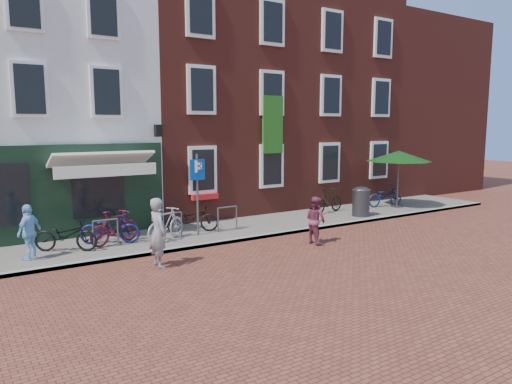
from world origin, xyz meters
TOP-DOWN VIEW (x-y plane):
  - ground at (0.00, 0.00)m, footprint 80.00×80.00m
  - sidewalk at (1.00, 1.50)m, footprint 24.00×3.00m
  - building_stucco at (-5.00, 7.00)m, footprint 8.00×8.00m
  - building_brick_mid at (2.00, 7.00)m, footprint 6.00×8.00m
  - building_brick_right at (8.00, 7.00)m, footprint 6.00×8.00m
  - filler_right at (14.50, 7.00)m, footprint 7.00×8.00m
  - litter_bin at (6.13, 0.69)m, footprint 0.66×0.66m
  - parking_sign at (-0.58, 1.19)m, footprint 0.50×0.07m
  - parasol at (8.95, 1.34)m, footprint 2.71×2.71m
  - woman at (-2.81, -1.09)m, footprint 0.45×0.67m
  - boy at (2.11, -1.39)m, footprint 0.57×0.72m
  - cafe_person at (-5.50, 1.06)m, footprint 0.86×0.86m
  - bicycle_0 at (-4.54, 1.40)m, footprint 1.80×1.44m
  - bicycle_1 at (-3.16, 1.46)m, footprint 1.75×1.01m
  - bicycle_2 at (-3.25, 1.62)m, footprint 1.83×1.32m
  - bicycle_3 at (-1.73, 1.04)m, footprint 1.71×1.24m
  - bicycle_4 at (-0.54, 1.73)m, footprint 1.83×1.29m
  - bicycle_5 at (5.53, 1.89)m, footprint 1.74×0.72m
  - bicycle_6 at (8.60, 1.70)m, footprint 1.81×0.85m

SIDE VIEW (x-z plane):
  - ground at x=0.00m, z-range 0.00..0.00m
  - sidewalk at x=1.00m, z-range 0.00..0.10m
  - bicycle_0 at x=-4.54m, z-range 0.10..1.01m
  - bicycle_2 at x=-3.25m, z-range 0.10..1.01m
  - bicycle_4 at x=-0.54m, z-range 0.10..1.01m
  - bicycle_6 at x=8.60m, z-range 0.10..1.01m
  - bicycle_1 at x=-3.16m, z-range 0.10..1.11m
  - bicycle_3 at x=-1.73m, z-range 0.10..1.11m
  - bicycle_5 at x=5.53m, z-range 0.10..1.11m
  - boy at x=2.11m, z-range 0.00..1.45m
  - litter_bin at x=6.13m, z-range 0.12..1.34m
  - cafe_person at x=-5.50m, z-range 0.10..1.56m
  - woman at x=-2.81m, z-range 0.00..1.78m
  - parking_sign at x=-0.58m, z-range 0.51..3.10m
  - parasol at x=8.95m, z-range 1.11..3.62m
  - building_stucco at x=-5.00m, z-range 0.00..9.00m
  - filler_right at x=14.50m, z-range 0.00..9.00m
  - building_brick_mid at x=2.00m, z-range 0.00..10.00m
  - building_brick_right at x=8.00m, z-range 0.00..10.00m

